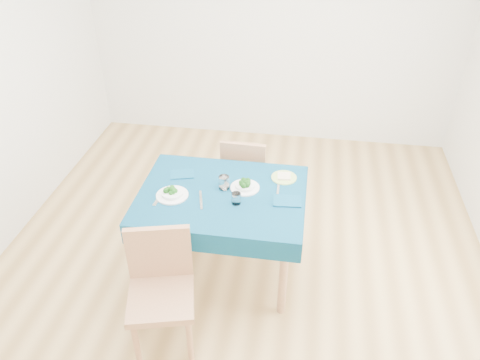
# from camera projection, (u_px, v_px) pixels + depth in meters

# --- Properties ---
(room_shell) EXTENTS (4.02, 4.52, 2.73)m
(room_shell) POSITION_uv_depth(u_px,v_px,m) (240.00, 117.00, 3.04)
(room_shell) COLOR #A07942
(room_shell) RESTS_ON ground
(table) EXTENTS (1.18, 0.90, 0.76)m
(table) POSITION_uv_depth(u_px,v_px,m) (223.00, 234.00, 3.56)
(table) COLOR #073854
(table) RESTS_ON ground
(chair_near) EXTENTS (0.51, 0.54, 1.04)m
(chair_near) POSITION_uv_depth(u_px,v_px,m) (160.00, 288.00, 2.92)
(chair_near) COLOR #A3714C
(chair_near) RESTS_ON ground
(chair_far) EXTENTS (0.39, 0.42, 0.93)m
(chair_far) POSITION_uv_depth(u_px,v_px,m) (246.00, 172.00, 4.10)
(chair_far) COLOR #A3714C
(chair_far) RESTS_ON ground
(bowl_near) EXTENTS (0.23, 0.23, 0.07)m
(bowl_near) POSITION_uv_depth(u_px,v_px,m) (172.00, 192.00, 3.30)
(bowl_near) COLOR white
(bowl_near) RESTS_ON table
(bowl_far) EXTENTS (0.21, 0.21, 0.06)m
(bowl_far) POSITION_uv_depth(u_px,v_px,m) (245.00, 185.00, 3.38)
(bowl_far) COLOR white
(bowl_far) RESTS_ON table
(fork_near) EXTENTS (0.04, 0.19, 0.00)m
(fork_near) POSITION_uv_depth(u_px,v_px,m) (159.00, 198.00, 3.29)
(fork_near) COLOR silver
(fork_near) RESTS_ON table
(knife_near) EXTENTS (0.08, 0.22, 0.00)m
(knife_near) POSITION_uv_depth(u_px,v_px,m) (201.00, 200.00, 3.28)
(knife_near) COLOR silver
(knife_near) RESTS_ON table
(fork_far) EXTENTS (0.08, 0.17, 0.00)m
(fork_far) POSITION_uv_depth(u_px,v_px,m) (223.00, 184.00, 3.43)
(fork_far) COLOR silver
(fork_far) RESTS_ON table
(knife_far) EXTENTS (0.02, 0.22, 0.00)m
(knife_far) POSITION_uv_depth(u_px,v_px,m) (278.00, 191.00, 3.37)
(knife_far) COLOR silver
(knife_far) RESTS_ON table
(napkin_near) EXTENTS (0.20, 0.17, 0.01)m
(napkin_near) POSITION_uv_depth(u_px,v_px,m) (182.00, 174.00, 3.54)
(napkin_near) COLOR navy
(napkin_near) RESTS_ON table
(napkin_far) EXTENTS (0.20, 0.15, 0.01)m
(napkin_far) POSITION_uv_depth(u_px,v_px,m) (287.00, 201.00, 3.26)
(napkin_far) COLOR navy
(napkin_far) RESTS_ON table
(tumbler_center) EXTENTS (0.08, 0.08, 0.10)m
(tumbler_center) POSITION_uv_depth(u_px,v_px,m) (224.00, 182.00, 3.37)
(tumbler_center) COLOR white
(tumbler_center) RESTS_ON table
(tumbler_side) EXTENTS (0.07, 0.07, 0.08)m
(tumbler_side) POSITION_uv_depth(u_px,v_px,m) (236.00, 198.00, 3.22)
(tumbler_side) COLOR white
(tumbler_side) RESTS_ON table
(side_plate) EXTENTS (0.19, 0.19, 0.01)m
(side_plate) POSITION_uv_depth(u_px,v_px,m) (284.00, 178.00, 3.50)
(side_plate) COLOR #A9CB63
(side_plate) RESTS_ON table
(bread_slice) EXTENTS (0.10, 0.10, 0.01)m
(bread_slice) POSITION_uv_depth(u_px,v_px,m) (284.00, 176.00, 3.50)
(bread_slice) COLOR beige
(bread_slice) RESTS_ON side_plate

